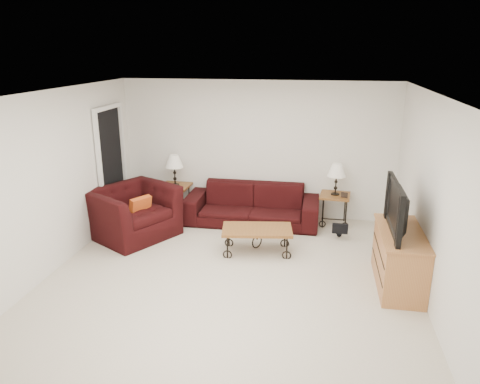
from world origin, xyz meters
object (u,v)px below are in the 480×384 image
(television, at_px, (403,208))
(tv_stand, at_px, (399,259))
(coffee_table, at_px, (257,240))
(armchair, at_px, (133,212))
(lamp_left, at_px, (175,170))
(lamp_right, at_px, (336,179))
(backpack, at_px, (340,223))
(side_table_right, at_px, (334,209))
(sofa, at_px, (252,205))
(side_table_left, at_px, (176,200))

(television, bearing_deg, tv_stand, 90.00)
(coffee_table, distance_m, armchair, 2.15)
(tv_stand, bearing_deg, armchair, 166.83)
(lamp_left, bearing_deg, lamp_right, 0.00)
(lamp_right, relative_size, backpack, 1.11)
(side_table_right, distance_m, lamp_right, 0.56)
(sofa, relative_size, tv_stand, 1.86)
(coffee_table, relative_size, armchair, 0.83)
(side_table_left, bearing_deg, tv_stand, -29.08)
(lamp_left, relative_size, armchair, 0.45)
(lamp_right, bearing_deg, coffee_table, -130.51)
(side_table_right, distance_m, armchair, 3.50)
(side_table_right, bearing_deg, armchair, -161.44)
(armchair, relative_size, tv_stand, 1.01)
(side_table_left, relative_size, armchair, 0.45)
(sofa, bearing_deg, side_table_left, 173.08)
(backpack, bearing_deg, armchair, 167.24)
(tv_stand, bearing_deg, lamp_right, 110.82)
(coffee_table, xyz_separation_m, television, (1.96, -0.68, 0.90))
(lamp_right, height_order, tv_stand, lamp_right)
(lamp_left, distance_m, armchair, 1.26)
(sofa, xyz_separation_m, backpack, (1.54, -0.39, -0.09))
(side_table_left, xyz_separation_m, side_table_right, (2.94, 0.00, -0.01))
(side_table_right, bearing_deg, sofa, -172.96)
(backpack, bearing_deg, lamp_right, 76.63)
(backpack, bearing_deg, side_table_left, 147.49)
(lamp_left, relative_size, television, 0.51)
(lamp_right, bearing_deg, sofa, -172.96)
(lamp_right, bearing_deg, side_table_right, 0.00)
(side_table_right, xyz_separation_m, lamp_right, (0.00, 0.00, 0.56))
(armchair, bearing_deg, coffee_table, -66.99)
(side_table_left, relative_size, side_table_right, 1.03)
(sofa, distance_m, side_table_left, 1.49)
(tv_stand, bearing_deg, side_table_left, 150.92)
(side_table_left, xyz_separation_m, lamp_left, (0.00, 0.00, 0.58))
(armchair, bearing_deg, lamp_left, 11.95)
(coffee_table, bearing_deg, side_table_left, 141.35)
(sofa, distance_m, lamp_left, 1.58)
(lamp_left, xyz_separation_m, lamp_right, (2.94, 0.00, -0.03))
(lamp_left, distance_m, tv_stand, 4.29)
(lamp_left, height_order, television, television)
(sofa, xyz_separation_m, side_table_left, (-1.48, 0.18, -0.06))
(coffee_table, relative_size, television, 0.93)
(sofa, relative_size, coffee_table, 2.23)
(tv_stand, height_order, television, television)
(lamp_left, height_order, backpack, lamp_left)
(armchair, bearing_deg, lamp_right, -40.82)
(coffee_table, bearing_deg, tv_stand, -18.86)
(lamp_right, xyz_separation_m, backpack, (0.08, -0.57, -0.59))
(coffee_table, height_order, tv_stand, tv_stand)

